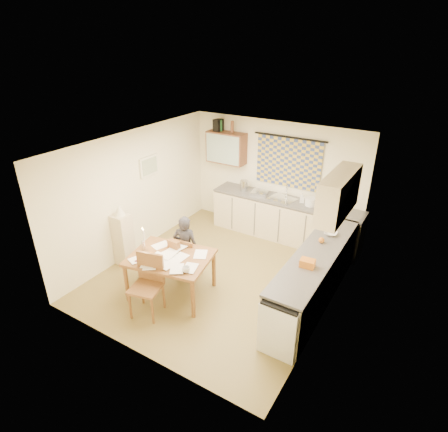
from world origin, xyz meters
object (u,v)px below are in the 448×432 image
Objects in this scene: shelf_stand at (123,240)px; counter_back at (284,219)px; counter_right at (314,276)px; chair_far at (189,265)px; dining_table at (171,275)px; person at (186,248)px; stove at (284,322)px.

counter_back is at bearing 48.79° from shelf_stand.
counter_right is 3.54× the size of chair_far.
counter_back reaches higher than chair_far.
counter_right is at bearing 16.46° from dining_table.
person is (-0.94, -2.33, 0.17)m from counter_back.
counter_right is at bearing 13.63° from shelf_stand.
chair_far is (-0.91, -2.30, -0.19)m from counter_back.
stove is 0.82× the size of shelf_stand.
person reaches higher than stove.
dining_table is at bearing -152.12° from counter_right.
counter_back is 3.43m from shelf_stand.
stove reaches higher than chair_far.
chair_far is (-2.19, 0.70, -0.17)m from stove.
person is 1.19× the size of shelf_stand.
dining_table is 1.21× the size of person.
person reaches higher than dining_table.
dining_table is 0.57m from chair_far.
stove is 3.57m from shelf_stand.
shelf_stand reaches higher than counter_back.
shelf_stand is at bearing 157.43° from dining_table.
counter_back is 2.48m from chair_far.
person is at bearing 87.27° from dining_table.
chair_far is 1.41m from shelf_stand.
chair_far is 0.37m from person.
shelf_stand reaches higher than chair_far.
person reaches higher than chair_far.
person is at bearing 163.13° from stove.
stove is (1.28, -3.00, -0.02)m from counter_back.
dining_table is at bearing 88.52° from chair_far.
stove is 2.15m from dining_table.
counter_right is at bearing 90.00° from stove.
counter_right reaches higher than stove.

